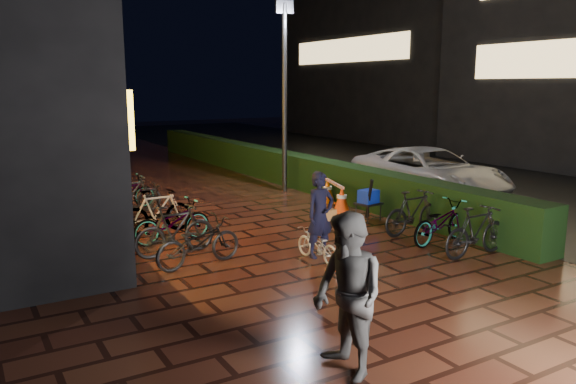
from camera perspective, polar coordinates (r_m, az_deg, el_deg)
ground at (r=10.24m, az=5.06°, el=-6.96°), size 80.00×80.00×0.00m
asphalt_road at (r=19.82m, az=17.89°, el=1.26°), size 11.00×60.00×0.01m
hedge at (r=18.46m, az=-1.08°, el=2.68°), size 0.70×20.00×1.00m
bystander_person at (r=6.13m, az=6.11°, el=-10.45°), size 0.75×0.93×1.81m
van at (r=16.36m, az=14.13°, el=1.95°), size 2.32×4.93×1.36m
far_buildings at (r=29.06m, az=22.87°, el=16.66°), size 9.08×31.00×14.00m
lamp_post_hedge at (r=16.44m, az=-0.36°, el=10.42°), size 0.52×0.18×5.45m
lamp_post_sf at (r=14.62m, az=-19.08°, el=10.55°), size 0.55×0.16×5.81m
cyclist at (r=9.99m, az=3.15°, el=-3.75°), size 0.61×1.17×1.64m
traffic_barrier at (r=14.54m, az=4.72°, el=-0.28°), size 0.82×1.61×0.66m
cart_assembly at (r=13.13m, az=8.18°, el=-0.63°), size 0.62×0.66×1.04m
parked_bikes_storefront at (r=12.37m, az=-13.56°, el=-1.95°), size 1.88×5.97×0.95m
parked_bikes_hedge at (r=11.52m, az=15.35°, el=-2.92°), size 1.73×2.25×0.95m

